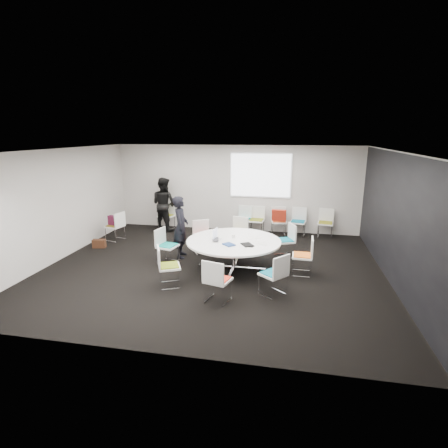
% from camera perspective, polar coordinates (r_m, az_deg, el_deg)
% --- Properties ---
extents(room_shell, '(8.08, 7.08, 2.88)m').
position_cam_1_polar(room_shell, '(8.14, -1.26, 2.06)').
color(room_shell, black).
rests_on(room_shell, ground).
extents(conference_table, '(2.22, 2.22, 0.73)m').
position_cam_1_polar(conference_table, '(8.27, 1.58, -3.92)').
color(conference_table, silver).
rests_on(conference_table, ground).
extents(projection_screen, '(1.90, 0.03, 1.35)m').
position_cam_1_polar(projection_screen, '(11.34, 5.97, 7.89)').
color(projection_screen, white).
rests_on(projection_screen, room_shell).
extents(chair_ring_a, '(0.46, 0.47, 0.88)m').
position_cam_1_polar(chair_ring_a, '(8.28, 12.67, -6.22)').
color(chair_ring_a, silver).
rests_on(chair_ring_a, ground).
extents(chair_ring_b, '(0.60, 0.60, 0.88)m').
position_cam_1_polar(chair_ring_b, '(9.31, 9.87, -3.70)').
color(chair_ring_b, silver).
rests_on(chair_ring_b, ground).
extents(chair_ring_c, '(0.55, 0.54, 0.88)m').
position_cam_1_polar(chair_ring_c, '(9.85, 2.29, -2.46)').
color(chair_ring_c, silver).
rests_on(chair_ring_c, ground).
extents(chair_ring_d, '(0.62, 0.62, 0.88)m').
position_cam_1_polar(chair_ring_d, '(9.51, -3.48, -3.12)').
color(chair_ring_d, silver).
rests_on(chair_ring_d, ground).
extents(chair_ring_e, '(0.54, 0.55, 0.88)m').
position_cam_1_polar(chair_ring_e, '(8.87, -9.22, -4.61)').
color(chair_ring_e, silver).
rests_on(chair_ring_e, ground).
extents(chair_ring_f, '(0.60, 0.61, 0.88)m').
position_cam_1_polar(chair_ring_f, '(7.58, -8.98, -8.05)').
color(chair_ring_f, silver).
rests_on(chair_ring_f, ground).
extents(chair_ring_g, '(0.56, 0.55, 0.88)m').
position_cam_1_polar(chair_ring_g, '(6.83, -1.05, -10.47)').
color(chair_ring_g, silver).
rests_on(chair_ring_g, ground).
extents(chair_ring_h, '(0.64, 0.64, 0.88)m').
position_cam_1_polar(chair_ring_h, '(7.17, 8.06, -9.38)').
color(chair_ring_h, silver).
rests_on(chair_ring_h, ground).
extents(chair_back_a, '(0.55, 0.54, 0.88)m').
position_cam_1_polar(chair_back_a, '(11.38, 3.13, -0.11)').
color(chair_back_a, silver).
rests_on(chair_back_a, ground).
extents(chair_back_b, '(0.50, 0.49, 0.88)m').
position_cam_1_polar(chair_back_b, '(11.32, 5.32, -0.24)').
color(chair_back_b, silver).
rests_on(chair_back_b, ground).
extents(chair_back_c, '(0.52, 0.51, 0.88)m').
position_cam_1_polar(chair_back_c, '(11.27, 8.91, -0.42)').
color(chair_back_c, silver).
rests_on(chair_back_c, ground).
extents(chair_back_d, '(0.52, 0.51, 0.88)m').
position_cam_1_polar(chair_back_d, '(11.31, 11.94, -0.50)').
color(chair_back_d, silver).
rests_on(chair_back_d, ground).
extents(chair_back_e, '(0.52, 0.51, 0.88)m').
position_cam_1_polar(chair_back_e, '(11.36, 16.18, -0.71)').
color(chair_back_e, silver).
rests_on(chair_back_e, ground).
extents(chair_spare_left, '(0.54, 0.55, 0.88)m').
position_cam_1_polar(chair_spare_left, '(11.07, -17.26, -1.19)').
color(chair_spare_left, silver).
rests_on(chair_spare_left, ground).
extents(chair_person_back, '(0.58, 0.57, 0.88)m').
position_cam_1_polar(chair_person_back, '(12.03, -9.37, 0.53)').
color(chair_person_back, silver).
rests_on(chair_person_back, ground).
extents(person_main, '(0.49, 0.65, 1.62)m').
position_cam_1_polar(person_main, '(9.12, -7.08, -0.49)').
color(person_main, black).
rests_on(person_main, ground).
extents(person_back, '(1.04, 0.93, 1.77)m').
position_cam_1_polar(person_back, '(11.75, -9.79, 3.22)').
color(person_back, black).
rests_on(person_back, ground).
extents(laptop, '(0.29, 0.39, 0.03)m').
position_cam_1_polar(laptop, '(8.21, -1.04, -2.57)').
color(laptop, '#333338').
rests_on(laptop, conference_table).
extents(laptop_lid, '(0.06, 0.30, 0.22)m').
position_cam_1_polar(laptop_lid, '(8.31, -1.46, -1.52)').
color(laptop_lid, silver).
rests_on(laptop_lid, conference_table).
extents(notebook_black, '(0.35, 0.37, 0.02)m').
position_cam_1_polar(notebook_black, '(7.88, 3.81, -3.38)').
color(notebook_black, black).
rests_on(notebook_black, conference_table).
extents(tablet_folio, '(0.33, 0.32, 0.03)m').
position_cam_1_polar(tablet_folio, '(7.87, 0.80, -3.36)').
color(tablet_folio, navy).
rests_on(tablet_folio, conference_table).
extents(papers_right, '(0.35, 0.37, 0.00)m').
position_cam_1_polar(papers_right, '(8.43, 4.93, -2.25)').
color(papers_right, white).
rests_on(papers_right, conference_table).
extents(papers_front, '(0.35, 0.29, 0.00)m').
position_cam_1_polar(papers_front, '(8.04, 6.11, -3.11)').
color(papers_front, silver).
rests_on(papers_front, conference_table).
extents(cup, '(0.08, 0.08, 0.09)m').
position_cam_1_polar(cup, '(8.38, 1.53, -2.00)').
color(cup, white).
rests_on(cup, conference_table).
extents(phone, '(0.14, 0.08, 0.01)m').
position_cam_1_polar(phone, '(7.76, 4.23, -3.73)').
color(phone, black).
rests_on(phone, conference_table).
extents(maroon_bag, '(0.42, 0.24, 0.28)m').
position_cam_1_polar(maroon_bag, '(11.00, -17.46, 0.55)').
color(maroon_bag, '#4C142C').
rests_on(maroon_bag, chair_spare_left).
extents(brown_bag, '(0.38, 0.23, 0.24)m').
position_cam_1_polar(brown_bag, '(10.57, -19.72, -3.03)').
color(brown_bag, '#3A1F12').
rests_on(brown_bag, ground).
extents(red_jacket, '(0.45, 0.20, 0.36)m').
position_cam_1_polar(red_jacket, '(10.94, 8.96, 1.42)').
color(red_jacket, maroon).
rests_on(red_jacket, chair_back_c).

